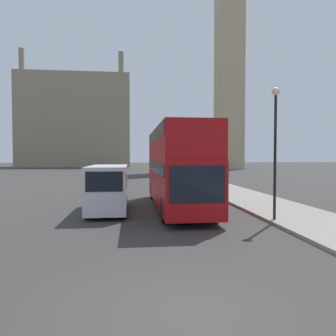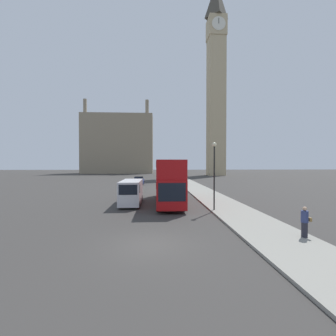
{
  "view_description": "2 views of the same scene",
  "coord_description": "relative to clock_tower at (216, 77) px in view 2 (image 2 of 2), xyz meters",
  "views": [
    {
      "loc": [
        -1.03,
        -6.09,
        2.96
      ],
      "look_at": [
        0.97,
        11.67,
        2.32
      ],
      "focal_mm": 35.0,
      "sensor_mm": 36.0,
      "label": 1
    },
    {
      "loc": [
        0.31,
        -11.42,
        4.14
      ],
      "look_at": [
        2.01,
        21.58,
        3.54
      ],
      "focal_mm": 24.0,
      "sensor_mm": 36.0,
      "label": 2
    }
  ],
  "objects": [
    {
      "name": "ground_plane",
      "position": [
        -21.79,
        -68.8,
        -35.52
      ],
      "size": [
        300.0,
        300.0,
        0.0
      ],
      "primitive_type": "plane",
      "color": "#383533"
    },
    {
      "name": "sidewalk_strip",
      "position": [
        -14.8,
        -68.8,
        -35.45
      ],
      "size": [
        3.98,
        120.0,
        0.15
      ],
      "color": "gray",
      "rests_on": "ground_plane"
    },
    {
      "name": "clock_tower",
      "position": [
        0.0,
        0.0,
        0.0
      ],
      "size": [
        6.26,
        6.43,
        69.36
      ],
      "color": "tan",
      "rests_on": "ground_plane"
    },
    {
      "name": "building_block_distant",
      "position": [
        -38.41,
        20.93,
        -22.64
      ],
      "size": [
        30.51,
        12.06,
        31.34
      ],
      "color": "gray",
      "rests_on": "ground_plane"
    },
    {
      "name": "red_double_decker_bus",
      "position": [
        -20.22,
        -56.57,
        -33.0
      ],
      "size": [
        2.58,
        11.38,
        4.5
      ],
      "color": "#A80F11",
      "rests_on": "ground_plane"
    },
    {
      "name": "white_van",
      "position": [
        -24.02,
        -57.36,
        -34.2
      ],
      "size": [
        1.98,
        5.61,
        2.46
      ],
      "color": "silver",
      "rests_on": "ground_plane"
    },
    {
      "name": "pedestrian",
      "position": [
        -13.41,
        -68.46,
        -34.54
      ],
      "size": [
        0.53,
        0.37,
        1.66
      ],
      "color": "#23232D",
      "rests_on": "sidewalk_strip"
    },
    {
      "name": "street_lamp",
      "position": [
        -16.46,
        -60.98,
        -31.54
      ],
      "size": [
        0.36,
        0.36,
        5.86
      ],
      "color": "black",
      "rests_on": "sidewalk_strip"
    },
    {
      "name": "parked_sedan",
      "position": [
        -24.97,
        -35.31,
        -34.79
      ],
      "size": [
        1.85,
        4.67,
        1.61
      ],
      "color": "navy",
      "rests_on": "ground_plane"
    }
  ]
}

